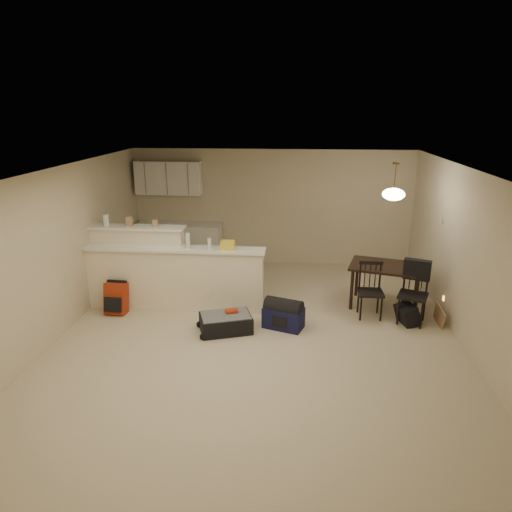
# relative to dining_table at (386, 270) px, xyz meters

# --- Properties ---
(room) EXTENTS (7.00, 7.02, 2.50)m
(room) POSITION_rel_dining_table_xyz_m (-2.10, -1.28, 0.59)
(room) COLOR beige
(room) RESTS_ON ground
(breakfast_bar) EXTENTS (3.08, 0.58, 1.39)m
(breakfast_bar) POSITION_rel_dining_table_xyz_m (-3.85, -0.30, -0.05)
(breakfast_bar) COLOR #F2E5C3
(breakfast_bar) RESTS_ON ground
(upper_cabinets) EXTENTS (1.40, 0.34, 0.70)m
(upper_cabinets) POSITION_rel_dining_table_xyz_m (-4.30, 2.04, 1.24)
(upper_cabinets) COLOR white
(upper_cabinets) RESTS_ON room
(kitchen_counter) EXTENTS (1.80, 0.60, 0.90)m
(kitchen_counter) POSITION_rel_dining_table_xyz_m (-4.10, 1.91, -0.21)
(kitchen_counter) COLOR white
(kitchen_counter) RESTS_ON ground
(thermostat) EXTENTS (0.02, 0.12, 0.12)m
(thermostat) POSITION_rel_dining_table_xyz_m (0.89, 0.27, 0.84)
(thermostat) COLOR beige
(thermostat) RESTS_ON room
(jar) EXTENTS (0.10, 0.10, 0.20)m
(jar) POSITION_rel_dining_table_xyz_m (-4.81, -0.16, 0.83)
(jar) COLOR silver
(jar) RESTS_ON breakfast_bar
(cereal_box) EXTENTS (0.10, 0.07, 0.16)m
(cereal_box) POSITION_rel_dining_table_xyz_m (-4.41, -0.16, 0.81)
(cereal_box) COLOR tan
(cereal_box) RESTS_ON breakfast_bar
(small_box) EXTENTS (0.08, 0.06, 0.12)m
(small_box) POSITION_rel_dining_table_xyz_m (-3.96, -0.16, 0.79)
(small_box) COLOR tan
(small_box) RESTS_ON breakfast_bar
(bottle_a) EXTENTS (0.07, 0.07, 0.26)m
(bottle_a) POSITION_rel_dining_table_xyz_m (-3.35, -0.38, 0.56)
(bottle_a) COLOR silver
(bottle_a) RESTS_ON breakfast_bar
(bottle_b) EXTENTS (0.06, 0.06, 0.18)m
(bottle_b) POSITION_rel_dining_table_xyz_m (-2.99, -0.38, 0.52)
(bottle_b) COLOR silver
(bottle_b) RESTS_ON breakfast_bar
(bag_lump) EXTENTS (0.22, 0.18, 0.14)m
(bag_lump) POSITION_rel_dining_table_xyz_m (-2.68, -0.38, 0.50)
(bag_lump) COLOR tan
(bag_lump) RESTS_ON breakfast_bar
(dining_table) EXTENTS (1.37, 1.08, 0.75)m
(dining_table) POSITION_rel_dining_table_xyz_m (0.00, 0.00, 0.00)
(dining_table) COLOR black
(dining_table) RESTS_ON ground
(pendant_lamp) EXTENTS (0.36, 0.36, 0.62)m
(pendant_lamp) POSITION_rel_dining_table_xyz_m (0.00, 0.00, 1.33)
(pendant_lamp) COLOR brown
(pendant_lamp) RESTS_ON room
(dining_chair_near) EXTENTS (0.41, 0.39, 0.92)m
(dining_chair_near) POSITION_rel_dining_table_xyz_m (-0.32, -0.46, -0.20)
(dining_chair_near) COLOR black
(dining_chair_near) RESTS_ON ground
(dining_chair_far) EXTENTS (0.56, 0.54, 1.00)m
(dining_chair_far) POSITION_rel_dining_table_xyz_m (0.32, -0.62, -0.16)
(dining_chair_far) COLOR black
(dining_chair_far) RESTS_ON ground
(suitcase) EXTENTS (0.90, 0.72, 0.26)m
(suitcase) POSITION_rel_dining_table_xyz_m (-2.62, -1.17, -0.53)
(suitcase) COLOR black
(suitcase) RESTS_ON ground
(red_backpack) EXTENTS (0.36, 0.24, 0.53)m
(red_backpack) POSITION_rel_dining_table_xyz_m (-4.55, -0.67, -0.40)
(red_backpack) COLOR #AC2F13
(red_backpack) RESTS_ON ground
(navy_duffel) EXTENTS (0.69, 0.52, 0.33)m
(navy_duffel) POSITION_rel_dining_table_xyz_m (-1.73, -0.97, -0.50)
(navy_duffel) COLOR #13153D
(navy_duffel) RESTS_ON ground
(black_daypack) EXTENTS (0.34, 0.42, 0.32)m
(black_daypack) POSITION_rel_dining_table_xyz_m (0.25, -0.67, -0.50)
(black_daypack) COLOR black
(black_daypack) RESTS_ON ground
(cardboard_sheet) EXTENTS (0.05, 0.40, 0.30)m
(cardboard_sheet) POSITION_rel_dining_table_xyz_m (0.75, -0.67, -0.51)
(cardboard_sheet) COLOR tan
(cardboard_sheet) RESTS_ON ground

